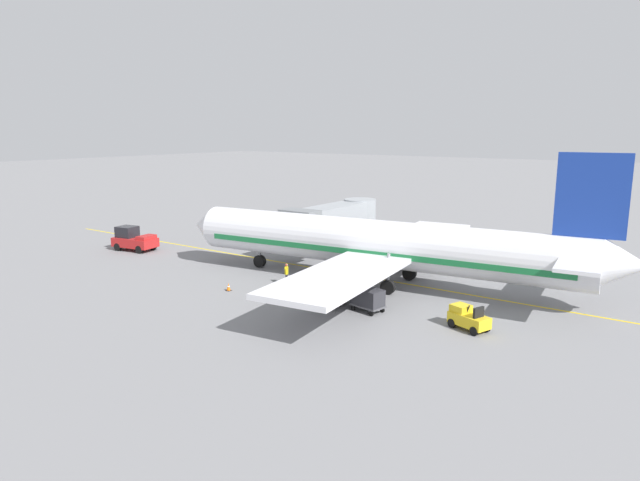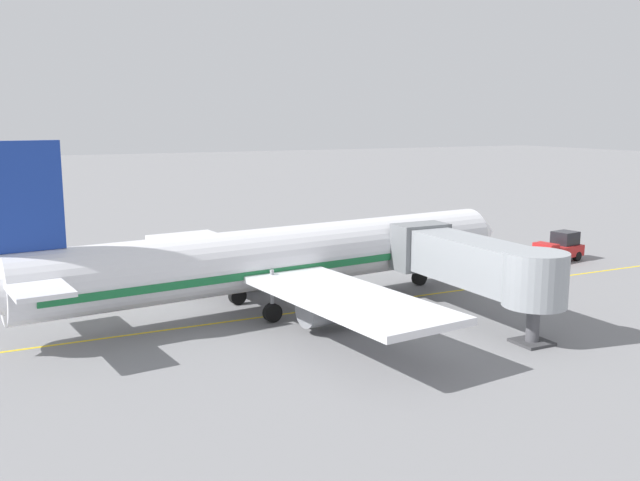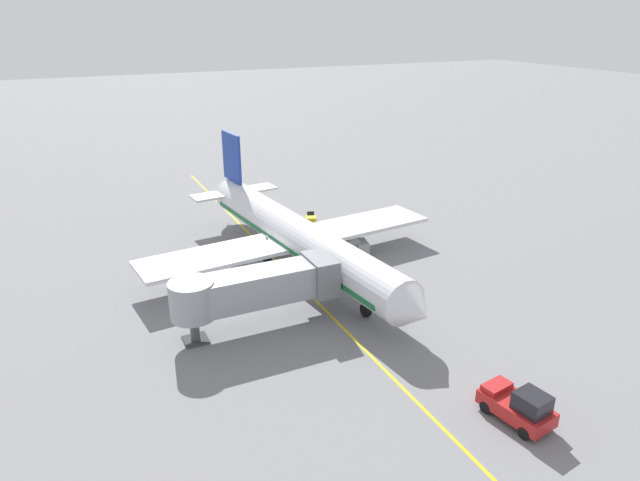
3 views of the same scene
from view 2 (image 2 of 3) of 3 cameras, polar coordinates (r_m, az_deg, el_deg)
name	(u,v)px [view 2 (image 2 of 3)]	position (r m, az deg, el deg)	size (l,w,h in m)	color
ground_plane	(320,309)	(43.29, -0.03, -5.67)	(400.00, 400.00, 0.00)	slate
gate_lead_in_line	(320,309)	(43.29, -0.03, -5.67)	(0.24, 80.00, 0.01)	gold
parked_airliner	(278,258)	(42.79, -3.44, -1.49)	(30.39, 37.35, 10.63)	silver
jet_bridge	(474,262)	(41.28, 12.54, -1.76)	(13.09, 3.50, 4.98)	#93999E
pushback_tractor	(559,248)	(60.89, 19.02, -0.57)	(2.88, 4.70, 2.40)	#B21E1E
baggage_tug_lead	(104,293)	(46.36, -17.34, -4.17)	(2.00, 2.76, 1.62)	gold
baggage_cart_front	(244,271)	(49.72, -6.27, -2.54)	(1.71, 2.98, 1.58)	#4C4C51
baggage_cart_second_in_train	(204,277)	(48.30, -9.49, -3.00)	(1.71, 2.98, 1.58)	#4C4C51
ground_crew_wing_walker	(331,271)	(49.54, 0.93, -2.53)	(0.67, 0.43, 1.69)	#232328
safety_cone_nose_left	(336,266)	(54.24, 1.34, -2.14)	(0.36, 0.36, 0.59)	black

